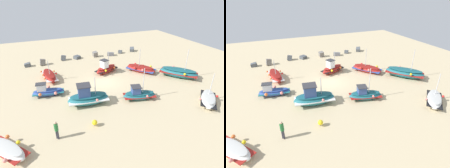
# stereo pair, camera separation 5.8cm
# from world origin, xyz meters

# --- Properties ---
(ground_plane) EXTENTS (53.84, 53.84, 0.00)m
(ground_plane) POSITION_xyz_m (0.00, 0.00, 0.00)
(ground_plane) COLOR #C6B289
(fishing_boat_0) EXTENTS (3.74, 1.94, 1.62)m
(fishing_boat_0) POSITION_xyz_m (-7.32, -0.73, 0.52)
(fishing_boat_0) COLOR #2D4C9E
(fishing_boat_0) RESTS_ON ground_plane
(fishing_boat_1) EXTENTS (3.39, 3.75, 0.91)m
(fishing_boat_1) POSITION_xyz_m (-10.92, -8.50, 0.44)
(fishing_boat_1) COLOR white
(fishing_boat_1) RESTS_ON ground_plane
(fishing_boat_2) EXTENTS (3.92, 2.66, 3.17)m
(fishing_boat_2) POSITION_xyz_m (1.29, 2.80, 0.67)
(fishing_boat_2) COLOR maroon
(fishing_boat_2) RESTS_ON ground_plane
(fishing_boat_3) EXTENTS (3.97, 4.44, 3.58)m
(fishing_boat_3) POSITION_xyz_m (6.20, 1.16, 0.50)
(fishing_boat_3) COLOR maroon
(fishing_boat_3) RESTS_ON ground_plane
(fishing_boat_4) EXTENTS (4.60, 2.50, 3.10)m
(fishing_boat_4) POSITION_xyz_m (-3.44, -4.22, 0.78)
(fishing_boat_4) COLOR #1E6670
(fishing_boat_4) RESTS_ON ground_plane
(fishing_boat_5) EXTENTS (3.79, 3.71, 3.32)m
(fishing_boat_5) POSITION_xyz_m (8.70, -9.00, 0.48)
(fishing_boat_5) COLOR white
(fishing_boat_5) RESTS_ON ground_plane
(fishing_boat_6) EXTENTS (3.93, 2.21, 3.73)m
(fishing_boat_6) POSITION_xyz_m (2.14, -5.40, 0.55)
(fishing_boat_6) COLOR #1E6670
(fishing_boat_6) RESTS_ON ground_plane
(fishing_boat_7) EXTENTS (5.10, 5.32, 4.17)m
(fishing_boat_7) POSITION_xyz_m (10.22, -2.37, 0.66)
(fishing_boat_7) COLOR #1E6670
(fishing_boat_7) RESTS_ON ground_plane
(fishing_boat_8) EXTENTS (2.09, 4.41, 2.90)m
(fishing_boat_8) POSITION_xyz_m (-6.71, 3.69, 0.53)
(fishing_boat_8) COLOR maroon
(fishing_boat_8) RESTS_ON ground_plane
(person_walking) EXTENTS (0.32, 0.32, 1.76)m
(person_walking) POSITION_xyz_m (-7.21, -8.32, 1.02)
(person_walking) COLOR #2D2D38
(person_walking) RESTS_ON ground_plane
(breakwater_rocks) EXTENTS (20.48, 2.40, 1.25)m
(breakwater_rocks) POSITION_xyz_m (0.13, 10.26, 0.36)
(breakwater_rocks) COLOR #4C5156
(breakwater_rocks) RESTS_ON ground_plane
(mooring_buoy_0) EXTENTS (0.49, 0.49, 0.64)m
(mooring_buoy_0) POSITION_xyz_m (-3.89, -7.98, 0.40)
(mooring_buoy_0) COLOR #3F3F42
(mooring_buoy_0) RESTS_ON ground_plane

